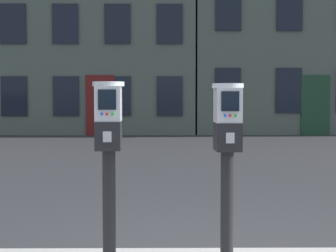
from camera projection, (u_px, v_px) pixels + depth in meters
parking_meter_near_kerb at (109, 141)px, 3.65m from camera, size 0.22×0.25×1.30m
parking_meter_twin_adjacent at (227, 142)px, 3.65m from camera, size 0.22×0.25×1.29m
townhouse_orange_brick at (102, 7)px, 21.67m from camera, size 7.21×6.56×9.98m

